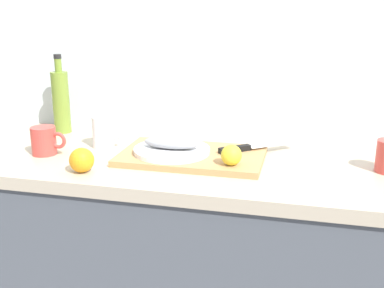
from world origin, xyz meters
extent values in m
cube|color=silver|center=(0.00, 0.33, 1.25)|extent=(3.20, 0.05, 2.50)
cube|color=#4C5159|center=(0.00, 0.00, 0.43)|extent=(2.00, 0.58, 0.86)
cube|color=#B7A88E|center=(0.00, 0.00, 0.88)|extent=(2.00, 0.60, 0.04)
cube|color=tan|center=(0.15, -0.01, 0.91)|extent=(0.45, 0.28, 0.02)
cylinder|color=white|center=(0.08, -0.02, 0.93)|extent=(0.24, 0.24, 0.01)
ellipsoid|color=gray|center=(0.08, -0.02, 0.95)|extent=(0.18, 0.08, 0.04)
cube|color=silver|center=(0.39, 0.13, 0.93)|extent=(0.16, 0.14, 0.00)
cube|color=black|center=(0.28, 0.03, 0.93)|extent=(0.10, 0.09, 0.02)
sphere|color=yellow|center=(0.29, -0.10, 0.95)|extent=(0.06, 0.06, 0.06)
cylinder|color=olive|center=(-0.42, 0.20, 1.02)|extent=(0.06, 0.06, 0.23)
cylinder|color=olive|center=(-0.42, 0.20, 1.16)|extent=(0.03, 0.03, 0.05)
cylinder|color=black|center=(-0.42, 0.20, 1.19)|extent=(0.03, 0.03, 0.02)
cylinder|color=white|center=(-0.18, 0.04, 0.95)|extent=(0.07, 0.07, 0.11)
torus|color=white|center=(-0.14, 0.04, 0.96)|extent=(0.06, 0.01, 0.06)
cylinder|color=#CC3F38|center=(-0.34, -0.08, 0.95)|extent=(0.08, 0.08, 0.09)
torus|color=#CC3F38|center=(-0.29, -0.08, 0.95)|extent=(0.06, 0.01, 0.06)
sphere|color=orange|center=(-0.14, -0.21, 0.94)|extent=(0.07, 0.07, 0.07)
camera|label=1|loc=(0.49, -1.42, 1.38)|focal=44.57mm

